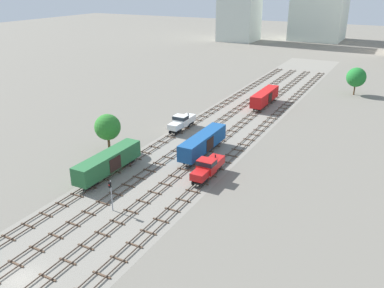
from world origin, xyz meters
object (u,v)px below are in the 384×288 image
freight_boxcar_far_left_nearest (108,162)px  shunter_loco_centre_near (208,167)px  shunter_loco_far_left_midfar (182,121)px  freight_boxcar_centre_left_mid (203,142)px  signal_post_nearest (111,192)px  freight_boxcar_centre_left_far (265,97)px

freight_boxcar_far_left_nearest → shunter_loco_centre_near: freight_boxcar_far_left_nearest is taller
shunter_loco_far_left_midfar → freight_boxcar_centre_left_mid: bearing=-44.4°
shunter_loco_centre_near → freight_boxcar_centre_left_mid: (-4.82, 8.08, 0.44)m
shunter_loco_centre_near → freight_boxcar_far_left_nearest: bearing=-155.8°
signal_post_nearest → freight_boxcar_centre_left_far: bearing=87.6°
freight_boxcar_far_left_nearest → freight_boxcar_centre_left_far: 50.18m
shunter_loco_far_left_midfar → freight_boxcar_centre_left_far: bearing=69.0°
shunter_loco_centre_near → signal_post_nearest: (-7.24, -14.94, 0.91)m
freight_boxcar_centre_left_mid → shunter_loco_far_left_midfar: freight_boxcar_centre_left_mid is taller
shunter_loco_far_left_midfar → freight_boxcar_far_left_nearest: bearing=-90.0°
shunter_loco_centre_near → shunter_loco_far_left_midfar: (-14.49, 17.56, 0.00)m
shunter_loco_centre_near → shunter_loco_far_left_midfar: 22.76m
shunter_loco_centre_near → shunter_loco_far_left_midfar: bearing=129.5°
freight_boxcar_centre_left_far → signal_post_nearest: size_ratio=3.09×
shunter_loco_far_left_midfar → freight_boxcar_centre_left_far: freight_boxcar_centre_left_far is taller
shunter_loco_centre_near → freight_boxcar_centre_left_mid: 9.42m
freight_boxcar_far_left_nearest → shunter_loco_far_left_midfar: size_ratio=1.65×
shunter_loco_far_left_midfar → freight_boxcar_centre_left_far: (9.67, 25.17, 0.44)m
freight_boxcar_centre_left_mid → shunter_loco_far_left_midfar: 13.54m
freight_boxcar_far_left_nearest → shunter_loco_centre_near: size_ratio=1.65×
freight_boxcar_centre_left_mid → shunter_loco_far_left_midfar: bearing=135.6°
shunter_loco_far_left_midfar → signal_post_nearest: 33.31m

